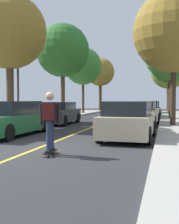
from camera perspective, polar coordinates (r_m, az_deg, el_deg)
name	(u,v)px	position (r m, az deg, el deg)	size (l,w,h in m)	color
ground	(32,150)	(9.08, -11.04, -7.33)	(80.00, 80.00, 0.00)	#2D2D30
center_line	(73,135)	(12.77, -3.29, -4.43)	(0.12, 39.20, 0.01)	gold
parked_car_left_nearest	(11,119)	(12.97, -15.02, -1.30)	(2.05, 4.73, 1.46)	#1E5B33
parked_car_left_near	(59,113)	(18.33, -5.94, -0.26)	(1.96, 4.41, 1.37)	#38383D
parked_car_right_nearest	(128,120)	(11.39, 7.58, -1.63)	(1.94, 4.06, 1.47)	#BCAD89
parked_car_right_near	(141,113)	(17.70, 10.02, -0.28)	(2.03, 4.51, 1.41)	#BCAD89
parked_car_right_far	(148,109)	(24.73, 11.28, 0.48)	(1.89, 4.31, 1.40)	#1E5B33
parked_car_right_farthest	(151,108)	(31.54, 11.95, 0.85)	(1.92, 4.26, 1.34)	white
street_tree_left_nearest	(9,32)	(16.92, -15.29, 14.73)	(4.01, 4.01, 7.05)	#4C3823
street_tree_left_near	(63,51)	(24.62, -5.23, 11.79)	(4.37, 4.37, 7.59)	#4C3823
street_tree_left_far	(83,66)	(30.37, -1.27, 8.89)	(3.83, 3.83, 6.71)	#4C3823
street_tree_left_farthest	(100,72)	(38.42, 2.12, 7.74)	(3.65, 3.65, 6.77)	#4C3823
street_tree_right_nearest	(174,32)	(16.95, 16.08, 14.72)	(4.42, 4.42, 7.24)	#3D2D1E
street_tree_right_near	(171,54)	(23.18, 15.61, 10.82)	(4.01, 4.01, 6.81)	#4C3823
street_tree_right_far	(170,62)	(29.77, 15.34, 9.36)	(4.05, 4.05, 7.05)	#3D2D1E
street_tree_right_farthest	(169,71)	(36.09, 15.17, 7.75)	(4.31, 4.31, 6.94)	#3D2D1E
streetlamp	(18,67)	(17.34, -13.76, 8.51)	(0.36, 0.24, 5.67)	#38383D
skateboard	(50,152)	(8.25, -7.65, -7.70)	(0.34, 0.86, 0.10)	black
skateboarder	(50,118)	(8.10, -7.75, -1.14)	(0.59, 0.71, 1.64)	black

